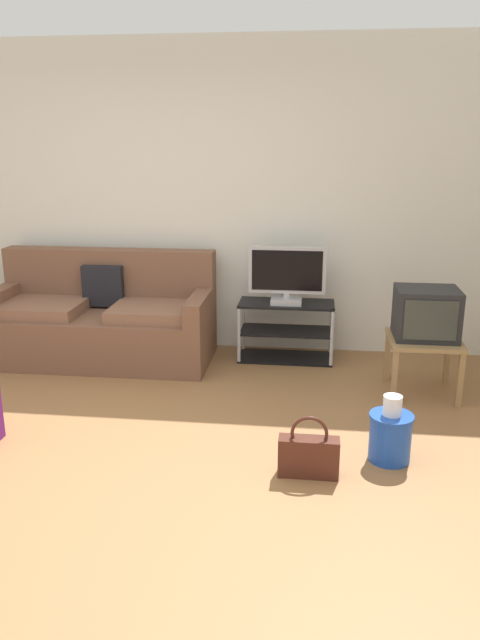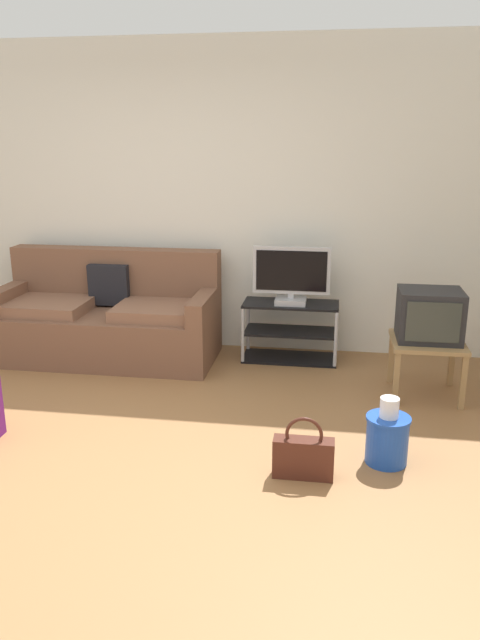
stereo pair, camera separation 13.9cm
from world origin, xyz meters
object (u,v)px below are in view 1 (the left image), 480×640
crt_tv (426,313)px  flat_tv (287,276)px  cleaning_bucket (390,433)px  handbag (309,455)px  tv_stand (286,331)px  side_table (424,347)px  couch (103,320)px

crt_tv → flat_tv: bearing=150.5°
crt_tv → cleaning_bucket: (-0.35, -1.10, -0.45)m
handbag → cleaning_bucket: bearing=26.7°
tv_stand → side_table: bearing=-31.0°
crt_tv → cleaning_bucket: 1.24m
couch → handbag: 2.57m
flat_tv → cleaning_bucket: flat_tv is taller
tv_stand → side_table: (1.06, -0.64, 0.11)m
tv_stand → handbag: tv_stand is taller
couch → crt_tv: 2.71m
couch → crt_tv: couch is taller
side_table → cleaning_bucket: (-0.35, -1.09, -0.20)m
crt_tv → cleaning_bucket: crt_tv is taller
couch → side_table: bearing=-10.2°
couch → cleaning_bucket: (2.30, -1.56, -0.17)m
couch → crt_tv: (2.65, -0.46, 0.28)m
tv_stand → crt_tv: size_ratio=1.80×
couch → handbag: size_ratio=5.14×
tv_stand → side_table: tv_stand is taller
couch → handbag: bearing=-44.7°
side_table → cleaning_bucket: side_table is taller
side_table → crt_tv: (-0.00, 0.02, 0.25)m
flat_tv → handbag: flat_tv is taller
couch → side_table: size_ratio=3.63×
side_table → cleaning_bucket: size_ratio=1.26×
tv_stand → cleaning_bucket: tv_stand is taller
side_table → crt_tv: size_ratio=1.15×
couch → handbag: (1.82, -1.80, -0.21)m
side_table → flat_tv: bearing=149.8°
tv_stand → crt_tv: crt_tv is taller
flat_tv → handbag: 2.05m
couch → flat_tv: bearing=5.0°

